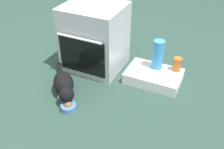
% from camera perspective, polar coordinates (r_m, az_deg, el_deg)
% --- Properties ---
extents(ground, '(8.00, 8.00, 0.00)m').
position_cam_1_polar(ground, '(2.53, -8.10, -2.48)').
color(ground, '#284238').
extents(oven, '(0.58, 0.57, 0.68)m').
position_cam_1_polar(oven, '(2.65, -3.95, 8.31)').
color(oven, '#B7BABF').
rests_on(oven, ground).
extents(pantry_cabinet, '(0.53, 0.36, 0.11)m').
position_cam_1_polar(pantry_cabinet, '(2.57, 9.29, -0.39)').
color(pantry_cabinet, white).
rests_on(pantry_cabinet, ground).
extents(food_bowl, '(0.14, 0.14, 0.08)m').
position_cam_1_polar(food_bowl, '(2.25, -9.73, -7.09)').
color(food_bowl, '#4C7AB7').
rests_on(food_bowl, ground).
extents(cat, '(0.47, 0.51, 0.20)m').
position_cam_1_polar(cat, '(2.37, -10.69, -2.34)').
color(cat, black).
rests_on(cat, ground).
extents(sauce_jar, '(0.08, 0.08, 0.14)m').
position_cam_1_polar(sauce_jar, '(2.57, 14.39, 2.23)').
color(sauce_jar, '#D16023').
rests_on(sauce_jar, pantry_cabinet).
extents(water_bottle, '(0.11, 0.11, 0.30)m').
position_cam_1_polar(water_bottle, '(2.53, 10.25, 4.40)').
color(water_bottle, '#388CD1').
rests_on(water_bottle, pantry_cabinet).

